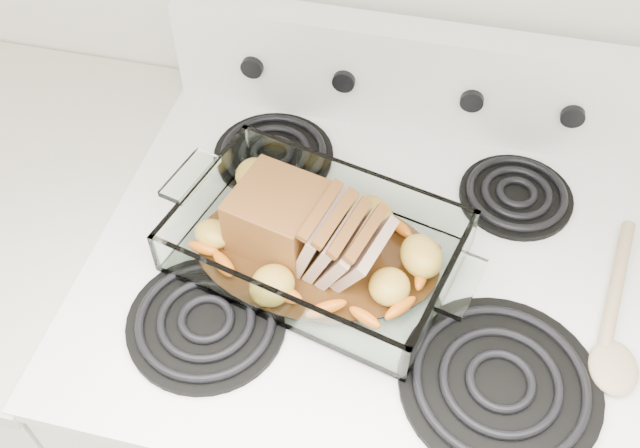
% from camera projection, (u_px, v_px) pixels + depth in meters
% --- Properties ---
extents(electric_range, '(0.78, 0.70, 1.12)m').
position_uv_depth(electric_range, '(359.00, 400.00, 1.36)').
color(electric_range, white).
rests_on(electric_range, ground).
extents(counter_left, '(0.58, 0.68, 0.93)m').
position_uv_depth(counter_left, '(42.00, 334.00, 1.47)').
color(counter_left, white).
rests_on(counter_left, ground).
extents(baking_dish, '(0.37, 0.24, 0.07)m').
position_uv_depth(baking_dish, '(317.00, 248.00, 0.98)').
color(baking_dish, white).
rests_on(baking_dish, electric_range).
extents(pork_roast, '(0.21, 0.11, 0.09)m').
position_uv_depth(pork_roast, '(295.00, 229.00, 0.96)').
color(pork_roast, brown).
rests_on(pork_roast, baking_dish).
extents(roast_vegetables, '(0.33, 0.18, 0.04)m').
position_uv_depth(roast_vegetables, '(320.00, 226.00, 1.00)').
color(roast_vegetables, '#CD651E').
rests_on(roast_vegetables, baking_dish).
extents(wooden_spoon, '(0.07, 0.28, 0.02)m').
position_uv_depth(wooden_spoon, '(615.00, 329.00, 0.92)').
color(wooden_spoon, '#CDB388').
rests_on(wooden_spoon, electric_range).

